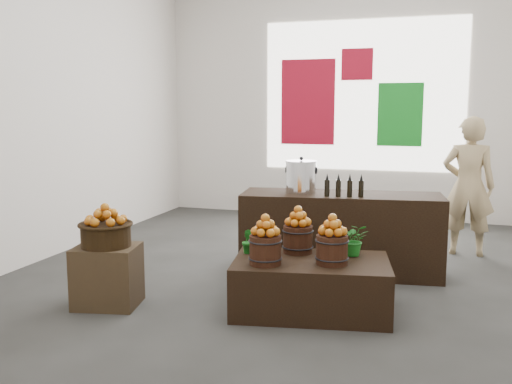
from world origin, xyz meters
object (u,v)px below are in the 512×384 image
(crate, at_px, (108,276))
(counter, at_px, (341,233))
(stock_pot_left, at_px, (301,178))
(shopper, at_px, (468,186))
(display_table, at_px, (311,286))
(wicker_basket, at_px, (106,235))

(crate, relative_size, counter, 0.26)
(stock_pot_left, relative_size, shopper, 0.19)
(display_table, xyz_separation_m, stock_pot_left, (-0.38, 1.24, 0.81))
(display_table, bearing_deg, shopper, 51.19)
(crate, height_order, shopper, shopper)
(wicker_basket, bearing_deg, stock_pot_left, 48.88)
(crate, distance_m, counter, 2.54)
(display_table, relative_size, stock_pot_left, 4.10)
(wicker_basket, relative_size, shopper, 0.26)
(stock_pot_left, bearing_deg, counter, 7.52)
(crate, distance_m, wicker_basket, 0.38)
(wicker_basket, bearing_deg, counter, 42.26)
(counter, bearing_deg, crate, -145.27)
(counter, relative_size, shopper, 1.26)
(crate, bearing_deg, counter, 42.26)
(counter, relative_size, stock_pot_left, 6.47)
(shopper, bearing_deg, wicker_basket, 44.31)
(display_table, height_order, counter, counter)
(crate, height_order, display_table, crate)
(wicker_basket, bearing_deg, display_table, 12.48)
(wicker_basket, distance_m, display_table, 1.91)
(display_table, bearing_deg, crate, -177.26)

